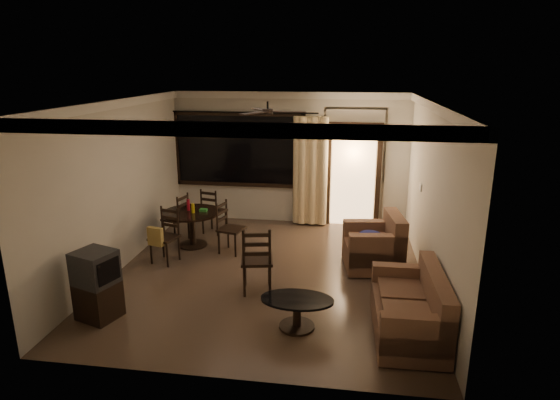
% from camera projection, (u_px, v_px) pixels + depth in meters
% --- Properties ---
extents(ground, '(5.50, 5.50, 0.00)m').
position_uv_depth(ground, '(269.00, 273.00, 7.75)').
color(ground, '#7F6651').
rests_on(ground, ground).
extents(room_shell, '(5.50, 6.70, 5.50)m').
position_uv_depth(room_shell, '(315.00, 147.00, 8.85)').
color(room_shell, beige).
rests_on(room_shell, ground).
extents(dining_table, '(1.08, 1.08, 0.90)m').
position_uv_depth(dining_table, '(192.00, 219.00, 8.81)').
color(dining_table, black).
rests_on(dining_table, ground).
extents(dining_chair_west, '(0.52, 0.52, 0.95)m').
position_uv_depth(dining_chair_west, '(177.00, 227.00, 9.14)').
color(dining_chair_west, black).
rests_on(dining_chair_west, ground).
extents(dining_chair_east, '(0.52, 0.52, 0.95)m').
position_uv_depth(dining_chair_east, '(231.00, 238.00, 8.56)').
color(dining_chair_east, black).
rests_on(dining_chair_east, ground).
extents(dining_chair_south, '(0.52, 0.56, 0.95)m').
position_uv_depth(dining_chair_south, '(165.00, 246.00, 8.12)').
color(dining_chair_south, black).
rests_on(dining_chair_south, ground).
extents(dining_chair_north, '(0.52, 0.52, 0.95)m').
position_uv_depth(dining_chair_north, '(214.00, 219.00, 9.57)').
color(dining_chair_north, black).
rests_on(dining_chair_north, ground).
extents(tv_cabinet, '(0.62, 0.59, 0.96)m').
position_uv_depth(tv_cabinet, '(97.00, 285.00, 6.27)').
color(tv_cabinet, black).
rests_on(tv_cabinet, ground).
extents(sofa, '(0.85, 1.57, 0.83)m').
position_uv_depth(sofa, '(413.00, 311.00, 5.90)').
color(sofa, '#4B3022').
rests_on(sofa, ground).
extents(armchair, '(1.03, 1.03, 0.92)m').
position_uv_depth(armchair, '(376.00, 247.00, 7.87)').
color(armchair, '#4B3022').
rests_on(armchair, ground).
extents(coffee_table, '(0.95, 0.57, 0.42)m').
position_uv_depth(coffee_table, '(297.00, 308.00, 6.07)').
color(coffee_table, black).
rests_on(coffee_table, ground).
extents(side_chair, '(0.55, 0.55, 1.06)m').
position_uv_depth(side_chair, '(257.00, 272.00, 7.06)').
color(side_chair, black).
rests_on(side_chair, ground).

